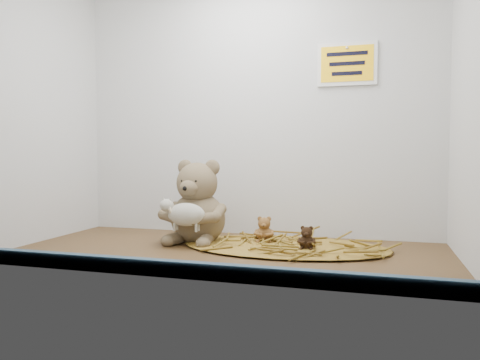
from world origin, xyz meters
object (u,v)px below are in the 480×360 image
(mini_teddy_brown, at_px, (307,236))
(main_teddy, at_px, (198,201))
(mini_teddy_tan, at_px, (264,228))
(toy_lamb, at_px, (186,215))

(mini_teddy_brown, bearing_deg, main_teddy, 167.99)
(main_teddy, xyz_separation_m, mini_teddy_tan, (0.20, 0.02, -0.08))
(main_teddy, xyz_separation_m, toy_lamb, (0.00, -0.09, -0.03))
(main_teddy, relative_size, toy_lamb, 1.74)
(toy_lamb, bearing_deg, mini_teddy_tan, 28.92)
(main_teddy, distance_m, toy_lamb, 0.10)
(mini_teddy_brown, bearing_deg, mini_teddy_tan, 148.70)
(mini_teddy_tan, height_order, mini_teddy_brown, mini_teddy_tan)
(main_teddy, distance_m, mini_teddy_tan, 0.22)
(toy_lamb, xyz_separation_m, mini_teddy_brown, (0.34, 0.04, -0.05))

